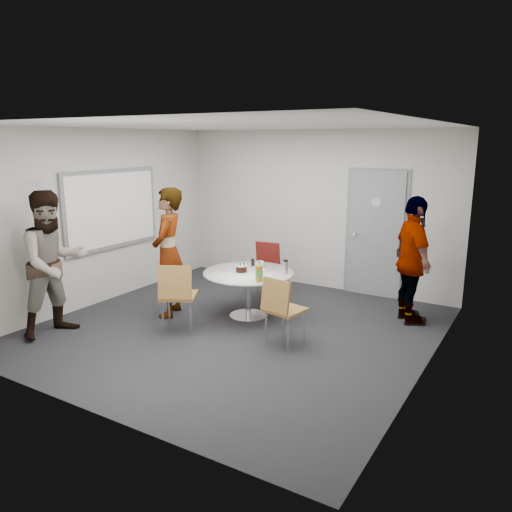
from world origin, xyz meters
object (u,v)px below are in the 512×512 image
Objects in this scene: table at (249,278)px; person_main at (168,253)px; chair_far at (265,264)px; person_left at (54,264)px; chair_near_right at (281,305)px; person_right at (413,261)px; whiteboard at (112,209)px; chair_near_left at (177,291)px; door at (376,234)px.

person_main is at bearing -154.14° from table.
chair_far is at bearing 106.74° from table.
chair_near_right is at bearing -58.22° from person_left.
chair_far is 2.35m from person_right.
chair_near_right is 3.00m from person_left.
table is 0.72× the size of person_right.
person_main is at bearing 54.92° from chair_far.
chair_near_right is 0.48× the size of person_main.
person_left is (-1.86, -1.83, 0.37)m from table.
whiteboard is 2.18m from chair_near_left.
person_left reaches higher than person_main.
door reaches higher than whiteboard.
person_left is at bearing -71.58° from whiteboard.
chair_far reaches higher than chair_near_right.
table is 1.12m from chair_near_left.
chair_far is at bearing -20.07° from person_left.
whiteboard is 2.59m from chair_far.
table reaches higher than chair_near_left.
whiteboard is 2.54m from table.
door is at bearing 93.55° from chair_near_right.
table is at bearing 80.97° from person_right.
person_right is (3.90, 2.83, -0.06)m from person_left.
person_right is at bearing 65.81° from chair_near_right.
person_main reaches higher than person_right.
person_main is at bearing -132.01° from door.
whiteboard is 1.99× the size of chair_near_left.
person_left is at bearing 90.97° from person_right.
person_right is at bearing 174.11° from chair_far.
person_left is (-1.36, -0.82, 0.37)m from chair_near_left.
table is 1.43× the size of chair_far.
person_main is at bearing 110.57° from chair_near_left.
person_right reaches higher than chair_far.
person_main is 1.55m from person_left.
chair_near_left is at bearing 24.84° from person_main.
chair_near_left is (-0.50, -1.01, -0.00)m from table.
door is at bearing 59.00° from table.
door is at bearing 114.48° from person_main.
door is 4.25m from whiteboard.
chair_far is (-1.18, 1.65, 0.01)m from chair_near_right.
table reaches higher than chair_near_right.
chair_near_right is at bearing -7.07° from whiteboard.
person_main is (-1.06, -0.51, 0.35)m from table.
door is 2.34× the size of chair_far.
chair_far is 0.48× the size of person_main.
chair_near_left reaches higher than chair_far.
chair_far is 0.47× the size of person_left.
whiteboard is at bearing 131.49° from chair_near_left.
chair_far is at bearing 135.42° from chair_near_right.
chair_near_left is 0.83m from person_main.
person_right is (1.15, 1.70, 0.35)m from chair_near_right.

